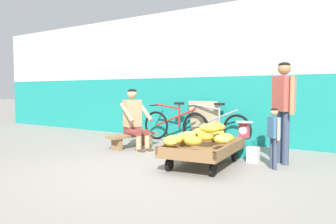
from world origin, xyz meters
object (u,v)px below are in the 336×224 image
at_px(customer_child, 274,132).
at_px(vendor_seated, 135,119).
at_px(plastic_crate, 244,148).
at_px(shopping_bag, 253,155).
at_px(weighing_scale, 244,130).
at_px(sign_board, 205,121).
at_px(bicycle_far_left, 215,127).
at_px(bicycle_near_left, 175,125).
at_px(low_bench, 132,137).
at_px(customer_adult, 284,101).
at_px(banana_cart, 204,150).

bearing_deg(customer_child, vendor_seated, 175.14).
bearing_deg(plastic_crate, shopping_bag, -50.73).
xyz_separation_m(vendor_seated, weighing_scale, (2.05, 0.38, -0.11)).
xyz_separation_m(plastic_crate, sign_board, (-1.35, 1.15, 0.29)).
distance_m(bicycle_far_left, shopping_bag, 1.88).
bearing_deg(bicycle_near_left, customer_child, -29.06).
bearing_deg(customer_child, low_bench, 174.64).
distance_m(weighing_scale, customer_child, 0.91).
xyz_separation_m(sign_board, customer_child, (2.02, -1.77, 0.09)).
bearing_deg(customer_child, weighing_scale, 137.70).
bearing_deg(customer_child, customer_adult, 88.31).
xyz_separation_m(bicycle_far_left, sign_board, (-0.33, 0.16, 0.09)).
bearing_deg(banana_cart, shopping_bag, 51.73).
bearing_deg(plastic_crate, bicycle_near_left, 156.72).
bearing_deg(customer_adult, bicycle_near_left, 158.66).
height_order(vendor_seated, customer_child, vendor_seated).
relative_size(banana_cart, weighing_scale, 5.11).
height_order(vendor_seated, bicycle_near_left, vendor_seated).
xyz_separation_m(customer_child, shopping_bag, (-0.39, 0.26, -0.41)).
bearing_deg(weighing_scale, bicycle_near_left, 156.70).
bearing_deg(weighing_scale, bicycle_far_left, 135.83).
xyz_separation_m(low_bench, customer_adult, (2.82, 0.16, 0.75)).
distance_m(plastic_crate, weighing_scale, 0.30).
relative_size(bicycle_far_left, customer_child, 1.92).
bearing_deg(customer_adult, vendor_seated, -176.07).
bearing_deg(customer_child, shopping_bag, 145.61).
height_order(plastic_crate, customer_adult, customer_adult).
distance_m(bicycle_far_left, customer_child, 2.34).
bearing_deg(plastic_crate, bicycle_far_left, 135.87).
relative_size(customer_adult, shopping_bag, 6.38).
height_order(weighing_scale, customer_child, customer_child).
bearing_deg(shopping_bag, sign_board, 137.42).
height_order(bicycle_near_left, bicycle_far_left, same).
bearing_deg(plastic_crate, weighing_scale, -90.00).
distance_m(banana_cart, customer_adult, 1.41).
distance_m(bicycle_far_left, customer_adult, 2.16).
bearing_deg(sign_board, bicycle_far_left, -26.45).
height_order(weighing_scale, shopping_bag, weighing_scale).
bearing_deg(low_bench, bicycle_near_left, 78.64).
bearing_deg(low_bench, vendor_seated, -21.08).
bearing_deg(customer_child, bicycle_far_left, 136.56).
xyz_separation_m(bicycle_near_left, shopping_bag, (2.18, -1.16, -0.23)).
relative_size(low_bench, plastic_crate, 3.15).
distance_m(low_bench, bicycle_near_left, 1.20).
bearing_deg(plastic_crate, banana_cart, -102.94).
distance_m(bicycle_near_left, shopping_bag, 2.48).
distance_m(vendor_seated, shopping_bag, 2.38).
relative_size(sign_board, customer_adult, 0.58).
height_order(plastic_crate, weighing_scale, weighing_scale).
bearing_deg(bicycle_far_left, customer_adult, -34.77).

